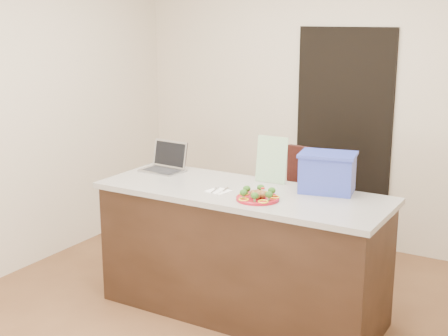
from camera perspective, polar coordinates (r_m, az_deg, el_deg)
The scene contains 16 objects.
ground at distance 4.47m, azimuth 0.01°, elevation -14.21°, with size 4.00×4.00×0.00m, color brown.
room_shell at distance 3.98m, azimuth 0.01°, elevation 6.84°, with size 4.00×4.00×4.00m.
doorway at distance 5.81m, azimuth 10.81°, elevation 2.67°, with size 0.90×0.02×2.00m, color black.
island at distance 4.48m, azimuth 1.64°, elevation -7.68°, with size 2.06×0.76×0.92m.
plate at distance 4.11m, azimuth 3.10°, elevation -2.77°, with size 0.29×0.29×0.02m.
meatballs at distance 4.10m, azimuth 3.17°, elevation -2.41°, with size 0.11×0.11×0.04m.
broccoli at distance 4.10m, azimuth 3.11°, elevation -2.17°, with size 0.24×0.24×0.04m.
pepper_rings at distance 4.11m, azimuth 3.10°, elevation -2.64°, with size 0.28×0.28×0.01m.
napkin at distance 4.29m, azimuth -0.51°, elevation -2.12°, with size 0.14×0.14×0.01m, color white.
fork at distance 4.31m, azimuth -0.69°, elevation -1.99°, with size 0.04×0.15×0.00m.
knife at distance 4.26m, azimuth -0.28°, elevation -2.15°, with size 0.04×0.18×0.01m.
yogurt_bottle at distance 4.14m, azimuth 3.57°, elevation -2.37°, with size 0.03×0.03×0.07m.
laptop at distance 4.88m, azimuth -5.33°, elevation 0.49°, with size 0.33×0.27×0.23m.
leaflet at distance 4.50m, azimuth 4.37°, elevation 0.77°, with size 0.24×0.00×0.34m, color silver.
blue_box at distance 4.31m, azimuth 9.43°, elevation -0.39°, with size 0.42×0.34×0.27m.
chair at distance 5.15m, azimuth 7.41°, elevation -3.33°, with size 0.54×0.55×1.04m.
Camera 1 is at (2.00, -3.40, 2.11)m, focal length 50.00 mm.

